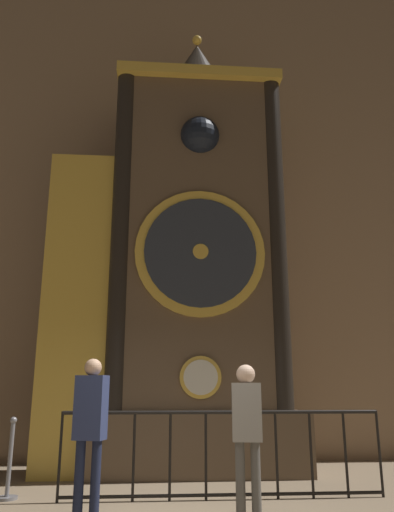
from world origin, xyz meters
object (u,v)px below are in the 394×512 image
object	(u,v)px
clock_tower	(177,266)
visitor_far	(247,422)
visitor_near	(90,420)
stanchion_post	(9,472)

from	to	relation	value
clock_tower	visitor_far	size ratio (longest dim) A/B	5.22
clock_tower	visitor_near	distance (m)	4.09
visitor_near	stanchion_post	bearing A→B (deg)	151.38
visitor_near	visitor_far	xyz separation A→B (m)	(1.81, 0.00, -0.03)
clock_tower	visitor_near	world-z (taller)	clock_tower
clock_tower	stanchion_post	distance (m)	4.38
stanchion_post	clock_tower	bearing A→B (deg)	39.22
visitor_far	stanchion_post	bearing A→B (deg)	166.19
clock_tower	visitor_far	xyz separation A→B (m)	(0.72, -2.98, -2.60)
stanchion_post	visitor_near	bearing A→B (deg)	-44.73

